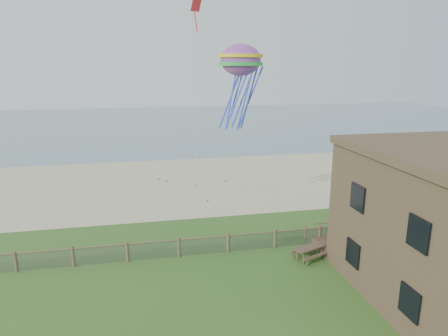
{
  "coord_description": "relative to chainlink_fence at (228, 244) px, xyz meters",
  "views": [
    {
      "loc": [
        -4.79,
        -15.97,
        11.02
      ],
      "look_at": [
        0.16,
        8.0,
        4.84
      ],
      "focal_mm": 32.0,
      "sensor_mm": 36.0,
      "label": 1
    }
  ],
  "objects": [
    {
      "name": "sand_beach",
      "position": [
        0.0,
        16.0,
        -0.55
      ],
      "size": [
        72.0,
        20.0,
        0.02
      ],
      "primitive_type": "cube",
      "color": "tan",
      "rests_on": "ground"
    },
    {
      "name": "kite_red",
      "position": [
        -0.31,
        10.32,
        14.6
      ],
      "size": [
        1.48,
        1.71,
        2.04
      ],
      "primitive_type": null,
      "rotation": [
        0.44,
        0.0,
        0.44
      ],
      "color": "red"
    },
    {
      "name": "motel_deck",
      "position": [
        13.0,
        -1.0,
        -0.3
      ],
      "size": [
        15.0,
        2.0,
        0.5
      ],
      "primitive_type": "cube",
      "color": "brown",
      "rests_on": "ground"
    },
    {
      "name": "ocean",
      "position": [
        0.0,
        60.0,
        -0.55
      ],
      "size": [
        160.0,
        68.0,
        0.02
      ],
      "primitive_type": "cube",
      "color": "slate",
      "rests_on": "ground"
    },
    {
      "name": "picnic_table",
      "position": [
        4.53,
        -1.79,
        -0.15
      ],
      "size": [
        2.29,
        2.03,
        0.8
      ],
      "primitive_type": null,
      "rotation": [
        0.0,
        0.0,
        0.38
      ],
      "color": "brown",
      "rests_on": "ground"
    },
    {
      "name": "ground",
      "position": [
        0.0,
        -6.0,
        -0.55
      ],
      "size": [
        160.0,
        160.0,
        0.0
      ],
      "primitive_type": "plane",
      "color": "#305F20",
      "rests_on": "ground"
    },
    {
      "name": "chainlink_fence",
      "position": [
        0.0,
        0.0,
        0.0
      ],
      "size": [
        36.2,
        0.2,
        1.25
      ],
      "primitive_type": null,
      "color": "brown",
      "rests_on": "ground"
    },
    {
      "name": "octopus_kite",
      "position": [
        2.33,
        6.6,
        9.28
      ],
      "size": [
        3.8,
        3.22,
        6.63
      ],
      "primitive_type": null,
      "rotation": [
        0.0,
        0.0,
        0.34
      ],
      "color": "#FF285A"
    }
  ]
}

